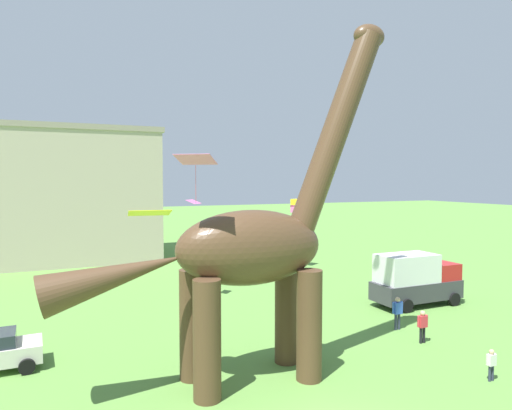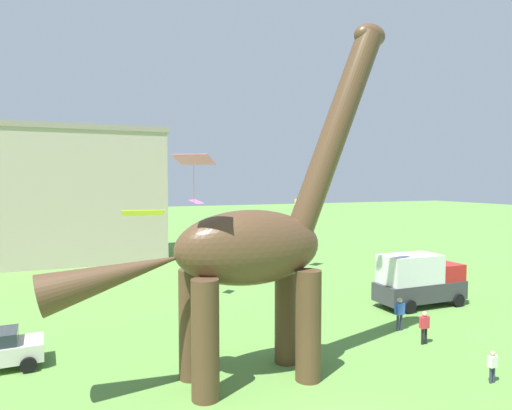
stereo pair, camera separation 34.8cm
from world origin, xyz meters
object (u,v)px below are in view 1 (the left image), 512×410
(dinosaur_sculpture, at_px, (249,248))
(kite_far_right, at_px, (150,213))
(person_far_spectator, at_px, (423,323))
(parked_box_truck, at_px, (415,279))
(person_strolling_adult, at_px, (398,310))
(person_near_flyer, at_px, (491,362))
(kite_apex, at_px, (194,202))
(kite_mid_left, at_px, (297,206))
(kite_drifting, at_px, (196,160))

(dinosaur_sculpture, xyz_separation_m, kite_far_right, (-4.70, -5.27, 1.81))
(person_far_spectator, bearing_deg, dinosaur_sculpture, -55.84)
(parked_box_truck, relative_size, kite_far_right, 5.39)
(parked_box_truck, xyz_separation_m, person_strolling_adult, (-4.12, -3.21, -0.62))
(person_near_flyer, xyz_separation_m, person_strolling_adult, (0.82, 6.22, 0.28))
(kite_apex, bearing_deg, person_far_spectator, -55.54)
(person_strolling_adult, distance_m, kite_far_right, 16.98)
(person_far_spectator, height_order, kite_apex, kite_apex)
(person_near_flyer, xyz_separation_m, kite_far_right, (-13.15, -1.42, 6.19))
(kite_apex, distance_m, kite_far_right, 18.04)
(person_strolling_adult, height_order, kite_mid_left, kite_mid_left)
(parked_box_truck, distance_m, person_far_spectator, 6.84)
(parked_box_truck, bearing_deg, kite_drifting, -157.35)
(parked_box_truck, bearing_deg, person_far_spectator, -130.02)
(dinosaur_sculpture, relative_size, person_strolling_adult, 8.37)
(person_strolling_adult, bearing_deg, kite_apex, 176.90)
(parked_box_truck, xyz_separation_m, kite_drifting, (-15.76, -6.61, 6.73))
(dinosaur_sculpture, relative_size, kite_mid_left, 12.15)
(person_near_flyer, distance_m, person_far_spectator, 4.25)
(kite_mid_left, bearing_deg, kite_drifting, -126.67)
(kite_drifting, bearing_deg, person_far_spectator, 6.98)
(person_strolling_adult, relative_size, person_far_spectator, 1.09)
(parked_box_truck, height_order, kite_apex, kite_apex)
(person_far_spectator, xyz_separation_m, kite_far_right, (-13.73, -5.63, 6.00))
(person_far_spectator, bearing_deg, parked_box_truck, 171.99)
(kite_mid_left, bearing_deg, kite_apex, -148.14)
(parked_box_truck, relative_size, kite_apex, 4.96)
(dinosaur_sculpture, distance_m, parked_box_truck, 14.92)
(person_far_spectator, xyz_separation_m, kite_drifting, (-11.39, -1.39, 7.44))
(person_far_spectator, height_order, kite_mid_left, kite_mid_left)
(person_far_spectator, distance_m, kite_far_right, 16.00)
(person_near_flyer, bearing_deg, parked_box_truck, 88.21)
(person_strolling_adult, bearing_deg, dinosaur_sculpture, -119.43)
(kite_mid_left, height_order, kite_drifting, kite_drifting)
(dinosaur_sculpture, height_order, person_far_spectator, dinosaur_sculpture)
(parked_box_truck, bearing_deg, kite_apex, 152.96)
(parked_box_truck, bearing_deg, kite_far_right, -149.19)
(person_far_spectator, relative_size, kite_mid_left, 1.33)
(person_strolling_adult, height_order, person_far_spectator, person_strolling_adult)
(dinosaur_sculpture, height_order, kite_mid_left, dinosaur_sculpture)
(kite_drifting, relative_size, kite_apex, 1.45)
(person_near_flyer, relative_size, person_strolling_adult, 0.73)
(kite_mid_left, distance_m, kite_apex, 13.13)
(person_strolling_adult, distance_m, kite_mid_left, 17.18)
(person_far_spectator, relative_size, kite_apex, 1.37)
(kite_apex, bearing_deg, kite_drifting, -105.53)
(person_near_flyer, bearing_deg, kite_mid_left, 106.14)
(dinosaur_sculpture, height_order, parked_box_truck, dinosaur_sculpture)
(kite_apex, bearing_deg, kite_mid_left, 31.86)
(person_near_flyer, distance_m, kite_far_right, 14.60)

